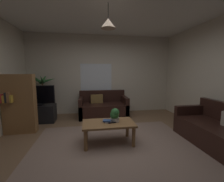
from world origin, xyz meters
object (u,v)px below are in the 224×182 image
Objects in this scene: couch_under_window at (103,108)px; bookshelf_corner at (19,104)px; potted_plant_on_table at (115,115)px; pendant_lamp at (108,23)px; coffee_table at (109,126)px; remote_on_table_0 at (112,122)px; tv_stand at (39,114)px; couch_right_side at (215,131)px; potted_palm_corner at (43,98)px; tv at (38,95)px; book_on_table_0 at (108,122)px; book_on_table_1 at (107,121)px.

couch_under_window is 2.35m from bookshelf_corner.
pendant_lamp reaches higher than potted_plant_on_table.
coffee_table is 0.26m from potted_plant_on_table.
tv_stand is (-1.88, 1.62, -0.20)m from remote_on_table_0.
couch_right_side is 4.68m from potted_palm_corner.
couch_under_window is 1.67× the size of tv.
couch_right_side is 4.38m from tv_stand.
pendant_lamp is (-2.10, 0.39, 2.06)m from couch_right_side.
couch_under_window and couch_right_side have the same top height.
bookshelf_corner is at bearing 156.64° from book_on_table_0.
tv_stand is at bearing -171.44° from couch_under_window.
couch_under_window is 10.12× the size of book_on_table_1.
tv is (-0.00, -0.02, 0.54)m from tv_stand.
potted_plant_on_table is at bearing 13.42° from pendant_lamp.
tv is at bearing 139.49° from coffee_table.
tv_stand is at bearing 138.62° from book_on_table_0.
book_on_table_1 reaches higher than book_on_table_0.
tv is (-1.81, 1.55, 0.43)m from coffee_table.
coffee_table is at bearing -100.53° from couch_right_side.
book_on_table_1 is 2.78m from potted_palm_corner.
bookshelf_corner reaches higher than book_on_table_0.
couch_under_window is 1.05× the size of couch_right_side.
tv reaches higher than tv_stand.
book_on_table_0 is 0.14× the size of tv_stand.
couch_under_window is at bearing 87.57° from coffee_table.
coffee_table is at bearing -40.90° from tv_stand.
couch_under_window reaches higher than coffee_table.
pendant_lamp reaches higher than tv.
book_on_table_1 reaches higher than remote_on_table_0.
tv_stand is at bearing -116.61° from couch_right_side.
tv reaches higher than couch_under_window.
potted_palm_corner is 1.27m from bookshelf_corner.
couch_right_side is at bearing -26.36° from tv.
potted_plant_on_table reaches higher than coffee_table.
potted_plant_on_table is 1.77m from pendant_lamp.
coffee_table is at bearing -22.90° from bookshelf_corner.
couch_under_window is at bearing 87.57° from pendant_lamp.
tv is 0.66× the size of bookshelf_corner.
book_on_table_1 is 0.55× the size of potted_plant_on_table.
bookshelf_corner is (-1.96, 0.85, 0.23)m from book_on_table_1.
potted_plant_on_table reaches higher than book_on_table_1.
tv_stand reaches higher than coffee_table.
tv is (-1.89, -0.31, 0.52)m from couch_under_window.
couch_under_window reaches higher than book_on_table_0.
coffee_table is 0.12m from remote_on_table_0.
book_on_table_0 is 0.09m from remote_on_table_0.
coffee_table is 0.09m from book_on_table_0.
coffee_table is 1.98m from pendant_lamp.
potted_plant_on_table is at bearing 16.00° from book_on_table_0.
coffee_table is at bearing -166.58° from potted_plant_on_table.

